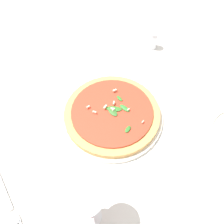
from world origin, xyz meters
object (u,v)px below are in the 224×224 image
Objects in this scene: shaker_pepper at (153,40)px; pizza_arugula_main at (112,114)px; fork at (8,202)px; wine_glass at (84,202)px.

pizza_arugula_main is at bearing -49.46° from shaker_pepper.
fork is at bearing -69.50° from pizza_arugula_main.
shaker_pepper reaches higher than pizza_arugula_main.
wine_glass is at bearing -42.95° from shaker_pepper.
shaker_pepper is at bearing 112.40° from fork.
fork is at bearing -123.31° from wine_glass.
fork is (0.13, -0.34, -0.01)m from pizza_arugula_main.
pizza_arugula_main is 0.35m from shaker_pepper.
wine_glass reaches higher than pizza_arugula_main.
fork is 0.71m from shaker_pepper.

